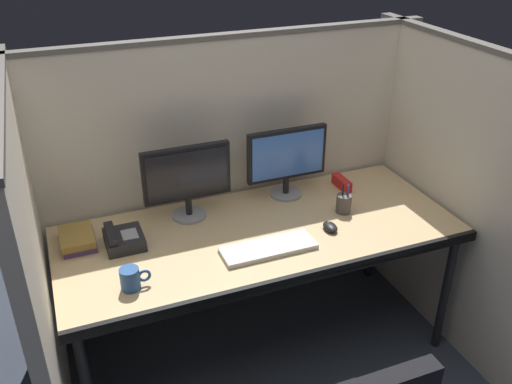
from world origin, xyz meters
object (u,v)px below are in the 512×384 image
pen_cup (344,203)px  computer_mouse (330,227)px  desk (261,240)px  monitor_right (287,158)px  keyboard_main (268,248)px  monitor_left (187,178)px  book_stack (77,239)px  coffee_mug (131,279)px  red_stapler (342,183)px  desk_phone (123,239)px

pen_cup → computer_mouse: bearing=-138.5°
desk → monitor_right: (0.26, 0.29, 0.27)m
keyboard_main → monitor_left: bearing=120.7°
monitor_left → computer_mouse: size_ratio=4.48×
monitor_left → pen_cup: size_ratio=2.75×
pen_cup → book_stack: pen_cup is taller
desk → pen_cup: pen_cup is taller
desk → computer_mouse: (0.31, -0.11, 0.07)m
coffee_mug → computer_mouse: bearing=5.7°
keyboard_main → book_stack: size_ratio=1.98×
keyboard_main → red_stapler: red_stapler is taller
red_stapler → keyboard_main: bearing=-145.7°
desk_phone → book_stack: bearing=157.2°
desk_phone → red_stapler: bearing=6.2°
monitor_right → coffee_mug: monitor_right is taller
red_stapler → pen_cup: pen_cup is taller
monitor_right → pen_cup: monitor_right is taller
desk → coffee_mug: coffee_mug is taller
coffee_mug → book_stack: bearing=112.5°
pen_cup → monitor_left: bearing=161.5°
red_stapler → pen_cup: 0.27m
monitor_left → keyboard_main: bearing=-59.3°
book_stack → monitor_right: bearing=4.5°
monitor_left → keyboard_main: monitor_left is taller
desk → desk_phone: (-0.63, 0.12, 0.08)m
monitor_right → red_stapler: size_ratio=2.87×
monitor_right → keyboard_main: bearing=-122.8°
computer_mouse → pen_cup: size_ratio=0.61×
computer_mouse → red_stapler: 0.45m
monitor_left → book_stack: 0.57m
red_stapler → desk: bearing=-156.4°
desk → red_stapler: bearing=23.6°
desk_phone → pen_cup: bearing=-5.6°
red_stapler → monitor_left: bearing=179.5°
keyboard_main → book_stack: (-0.79, 0.36, 0.02)m
monitor_left → monitor_right: bearing=2.8°
monitor_right → red_stapler: monitor_right is taller
computer_mouse → red_stapler: size_ratio=0.64×
monitor_right → desk_phone: bearing=-169.5°
desk → coffee_mug: (-0.65, -0.21, 0.10)m
computer_mouse → book_stack: (-1.13, 0.31, 0.01)m
monitor_right → red_stapler: bearing=-5.9°
computer_mouse → monitor_right: bearing=97.3°
pen_cup → book_stack: (-1.27, 0.19, -0.02)m
keyboard_main → desk: bearing=80.0°
monitor_right → coffee_mug: (-0.91, -0.49, -0.17)m
keyboard_main → pen_cup: bearing=20.0°
book_stack → coffee_mug: coffee_mug is taller
book_stack → keyboard_main: bearing=-24.6°
computer_mouse → book_stack: 1.17m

